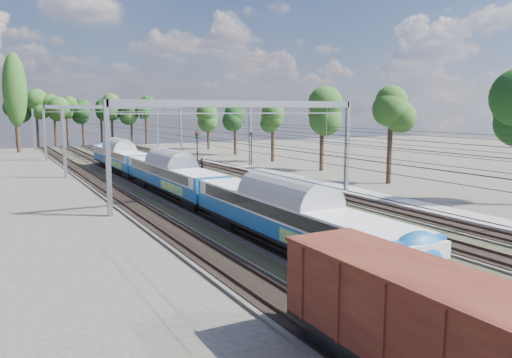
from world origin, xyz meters
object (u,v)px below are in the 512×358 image
freight_boxcar (480,352)px  signal_near (197,152)px  emu_train (172,170)px  worker (202,165)px  signal_far (251,145)px

freight_boxcar → signal_near: bearing=77.7°
emu_train → freight_boxcar: (-4.50, -36.95, -0.37)m
freight_boxcar → worker: 55.54m
emu_train → freight_boxcar: 37.22m
emu_train → signal_far: (17.84, 17.98, 0.66)m
worker → signal_near: 12.27m
worker → signal_near: bearing=135.0°
emu_train → freight_boxcar: bearing=-96.9°
signal_far → freight_boxcar: bearing=-128.3°
freight_boxcar → signal_far: size_ratio=2.74×
emu_train → signal_far: bearing=45.2°
signal_near → signal_far: size_ratio=1.16×
emu_train → signal_far: signal_far is taller
freight_boxcar → signal_far: bearing=67.9°
signal_near → signal_far: (12.99, 12.16, -0.51)m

